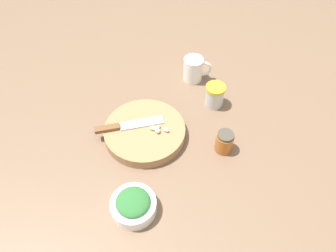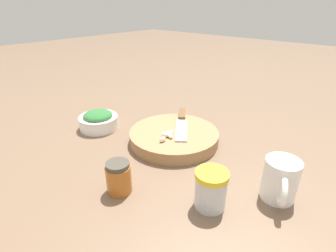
% 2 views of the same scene
% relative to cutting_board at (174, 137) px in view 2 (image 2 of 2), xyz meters
% --- Properties ---
extents(ground_plane, '(5.00, 5.00, 0.00)m').
position_rel_cutting_board_xyz_m(ground_plane, '(-0.07, 0.11, -0.02)').
color(ground_plane, brown).
extents(cutting_board, '(0.27, 0.27, 0.04)m').
position_rel_cutting_board_xyz_m(cutting_board, '(0.00, 0.00, 0.00)').
color(cutting_board, '#9E754C').
rests_on(cutting_board, ground_plane).
extents(chef_knife, '(0.16, 0.20, 0.01)m').
position_rel_cutting_board_xyz_m(chef_knife, '(0.02, -0.06, 0.02)').
color(chef_knife, brown).
rests_on(chef_knife, cutting_board).
extents(garlic_cloves, '(0.04, 0.07, 0.02)m').
position_rel_cutting_board_xyz_m(garlic_cloves, '(-0.01, 0.04, 0.03)').
color(garlic_cloves, '#F4E0CB').
rests_on(garlic_cloves, cutting_board).
extents(herb_bowl, '(0.13, 0.13, 0.06)m').
position_rel_cutting_board_xyz_m(herb_bowl, '(0.25, 0.09, 0.01)').
color(herb_bowl, white).
rests_on(herb_bowl, ground_plane).
extents(spice_jar, '(0.07, 0.07, 0.08)m').
position_rel_cutting_board_xyz_m(spice_jar, '(-0.23, 0.16, 0.02)').
color(spice_jar, silver).
rests_on(spice_jar, ground_plane).
extents(coffee_mug, '(0.07, 0.11, 0.09)m').
position_rel_cutting_board_xyz_m(coffee_mug, '(-0.33, 0.04, 0.03)').
color(coffee_mug, white).
rests_on(coffee_mug, ground_plane).
extents(honey_jar, '(0.06, 0.06, 0.08)m').
position_rel_cutting_board_xyz_m(honey_jar, '(-0.05, 0.25, 0.02)').
color(honey_jar, '#B26023').
rests_on(honey_jar, ground_plane).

